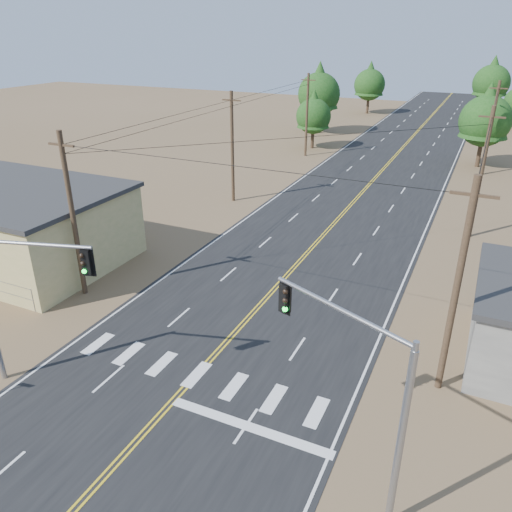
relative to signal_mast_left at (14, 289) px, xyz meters
The scene contains 15 objects.
ground 9.34m from the signal_mast_left, 33.73° to the right, with size 220.00×220.00×0.00m, color brown.
road 26.86m from the signal_mast_left, 75.46° to the left, with size 15.00×200.00×0.02m, color black.
utility_pole_left_near 8.51m from the signal_mast_left, 117.06° to the left, with size 1.80×0.30×10.00m.
utility_pole_left_mid 27.84m from the signal_mast_left, 97.99° to the left, with size 1.80×0.30×10.00m.
utility_pole_left_far 47.73m from the signal_mast_left, 94.65° to the left, with size 1.80×0.30×10.00m.
utility_pole_right_near 18.73m from the signal_mast_left, 23.85° to the left, with size 1.80×0.30×10.00m.
utility_pole_right_mid 32.46m from the signal_mast_left, 58.15° to the left, with size 1.80×0.30×10.00m.
utility_pole_right_far 50.56m from the signal_mast_left, 70.20° to the left, with size 1.80×0.30×10.00m.
signal_mast_left is the anchor object (origin of this frame).
signal_mast_right 15.04m from the signal_mast_left, ahead, with size 5.12×2.43×7.26m.
tree_left_near 52.33m from the signal_mast_left, 94.99° to the left, with size 4.62×4.62×7.69m.
tree_left_mid 62.99m from the signal_mast_left, 96.72° to the left, with size 6.32×6.32×10.53m.
tree_left_far 84.96m from the signal_mast_left, 93.32° to the left, with size 5.66×5.66×9.43m.
tree_right_near 53.60m from the signal_mast_left, 72.19° to the left, with size 5.75×5.75×9.59m.
tree_right_far 91.88m from the signal_mast_left, 80.20° to the left, with size 6.37×6.37×10.62m.
Camera 1 is at (10.68, -8.15, 15.07)m, focal length 35.00 mm.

